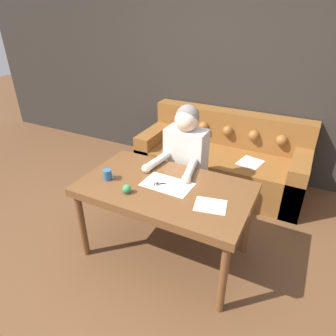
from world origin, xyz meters
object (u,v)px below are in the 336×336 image
couch (222,160)px  mug (108,175)px  person (185,165)px  scissors (162,184)px  dining_table (165,194)px  pin_cushion (127,189)px

couch → mug: size_ratio=17.67×
person → mug: (-0.41, -0.69, 0.13)m
scissors → mug: bearing=-162.4°
couch → dining_table: bearing=-92.2°
dining_table → person: size_ratio=1.13×
scissors → mug: 0.47m
person → scissors: size_ratio=5.92×
dining_table → mug: 0.51m
couch → mug: bearing=-108.8°
mug → pin_cushion: mug is taller
person → couch: bearing=82.1°
scissors → pin_cushion: 0.31m
scissors → mug: (-0.45, -0.14, 0.04)m
scissors → person: bearing=93.5°
dining_table → pin_cushion: bearing=-134.5°
couch → person: size_ratio=1.61×
person → scissors: (0.03, -0.55, 0.09)m
dining_table → scissors: scissors is taller
dining_table → couch: bearing=87.8°
person → mug: size_ratio=10.97×
couch → person: (-0.12, -0.88, 0.33)m
couch → mug: (-0.54, -1.57, 0.46)m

